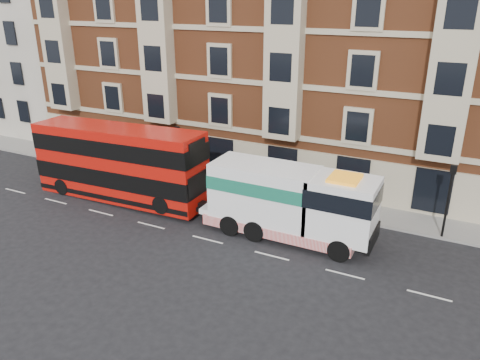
# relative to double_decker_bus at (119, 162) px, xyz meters

# --- Properties ---
(ground) EXTENTS (120.00, 120.00, 0.00)m
(ground) POSITION_rel_double_decker_bus_xyz_m (8.22, -2.41, -2.68)
(ground) COLOR black
(ground) RESTS_ON ground
(sidewalk) EXTENTS (90.00, 3.00, 0.15)m
(sidewalk) POSITION_rel_double_decker_bus_xyz_m (8.22, 5.09, -2.61)
(sidewalk) COLOR slate
(sidewalk) RESTS_ON ground
(victorian_terrace) EXTENTS (45.00, 12.00, 20.40)m
(victorian_terrace) POSITION_rel_double_decker_bus_xyz_m (8.72, 12.59, 7.38)
(victorian_terrace) COLOR brown
(victorian_terrace) RESTS_ON ground
(cream_block) EXTENTS (16.00, 10.00, 16.80)m
(cream_block) POSITION_rel_double_decker_bus_xyz_m (-21.78, 11.59, 5.66)
(cream_block) COLOR beige
(cream_block) RESTS_ON ground
(lamp_post_west) EXTENTS (0.35, 0.15, 4.35)m
(lamp_post_west) POSITION_rel_double_decker_bus_xyz_m (2.22, 3.79, -0.01)
(lamp_post_west) COLOR black
(lamp_post_west) RESTS_ON sidewalk
(lamp_post_east) EXTENTS (0.35, 0.15, 4.35)m
(lamp_post_east) POSITION_rel_double_decker_bus_xyz_m (20.22, 3.79, -0.01)
(lamp_post_east) COLOR black
(lamp_post_east) RESTS_ON sidewalk
(double_decker_bus) EXTENTS (12.51, 2.87, 5.07)m
(double_decker_bus) POSITION_rel_double_decker_bus_xyz_m (0.00, 0.00, 0.00)
(double_decker_bus) COLOR red
(double_decker_bus) RESTS_ON ground
(tow_truck) EXTENTS (10.02, 2.96, 4.17)m
(tow_truck) POSITION_rel_double_decker_bus_xyz_m (12.07, 0.00, -0.47)
(tow_truck) COLOR white
(tow_truck) RESTS_ON ground
(box_van) EXTENTS (5.00, 2.97, 2.44)m
(box_van) POSITION_rel_double_decker_bus_xyz_m (-5.05, 1.87, -1.48)
(box_van) COLOR silver
(box_van) RESTS_ON ground
(pedestrian) EXTENTS (0.69, 0.67, 1.60)m
(pedestrian) POSITION_rel_double_decker_bus_xyz_m (-5.42, 4.89, -1.73)
(pedestrian) COLOR black
(pedestrian) RESTS_ON sidewalk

